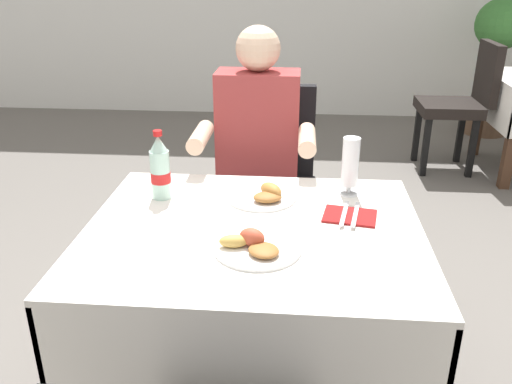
% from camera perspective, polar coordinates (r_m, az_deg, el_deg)
% --- Properties ---
extents(main_dining_table, '(1.06, 0.88, 0.73)m').
position_cam_1_polar(main_dining_table, '(1.77, -0.27, -8.73)').
color(main_dining_table, white).
rests_on(main_dining_table, ground).
extents(chair_far_diner_seat, '(0.44, 0.50, 0.97)m').
position_cam_1_polar(chair_far_diner_seat, '(2.52, 1.39, 1.32)').
color(chair_far_diner_seat, black).
rests_on(chair_far_diner_seat, ground).
extents(seated_diner_far, '(0.50, 0.46, 1.26)m').
position_cam_1_polar(seated_diner_far, '(2.36, 0.09, 3.91)').
color(seated_diner_far, '#282D42').
rests_on(seated_diner_far, ground).
extents(plate_near_camera, '(0.26, 0.26, 0.07)m').
position_cam_1_polar(plate_near_camera, '(1.55, -0.09, -5.75)').
color(plate_near_camera, white).
rests_on(plate_near_camera, main_dining_table).
extents(plate_far_diner, '(0.25, 0.25, 0.06)m').
position_cam_1_polar(plate_far_diner, '(1.88, 0.93, -0.36)').
color(plate_far_diner, white).
rests_on(plate_far_diner, main_dining_table).
extents(beer_glass_left, '(0.07, 0.07, 0.21)m').
position_cam_1_polar(beer_glass_left, '(1.92, 9.99, 2.71)').
color(beer_glass_left, white).
rests_on(beer_glass_left, main_dining_table).
extents(cola_bottle_primary, '(0.07, 0.07, 0.25)m').
position_cam_1_polar(cola_bottle_primary, '(1.89, -10.17, 2.41)').
color(cola_bottle_primary, silver).
rests_on(cola_bottle_primary, main_dining_table).
extents(napkin_cutlery_set, '(0.19, 0.20, 0.01)m').
position_cam_1_polar(napkin_cutlery_set, '(1.78, 9.96, -2.50)').
color(napkin_cutlery_set, maroon).
rests_on(napkin_cutlery_set, main_dining_table).
extents(background_chair_left, '(0.50, 0.44, 0.97)m').
position_cam_1_polar(background_chair_left, '(4.35, 21.10, 9.22)').
color(background_chair_left, black).
rests_on(background_chair_left, ground).
extents(potted_plant_corner, '(0.45, 0.45, 1.22)m').
position_cam_1_polar(potted_plant_corner, '(5.43, 24.16, 12.94)').
color(potted_plant_corner, brown).
rests_on(potted_plant_corner, ground).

